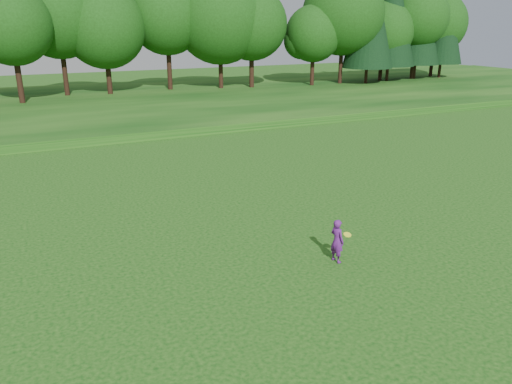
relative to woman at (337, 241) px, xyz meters
name	(u,v)px	position (x,y,z in m)	size (l,w,h in m)	color
ground	(206,276)	(-4.17, 0.85, -0.73)	(140.00, 140.00, 0.00)	#0B3D0D
berm	(76,106)	(-4.17, 34.85, -0.43)	(130.00, 30.00, 0.60)	#0B3D0D
walking_path	(102,142)	(-4.17, 20.85, -0.71)	(130.00, 1.60, 0.04)	gray
treeline	(61,14)	(-4.17, 38.85, 7.37)	(104.00, 7.00, 15.00)	#153C0D
woman	(337,241)	(0.00, 0.00, 0.00)	(0.51, 0.73, 1.46)	#631C7F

